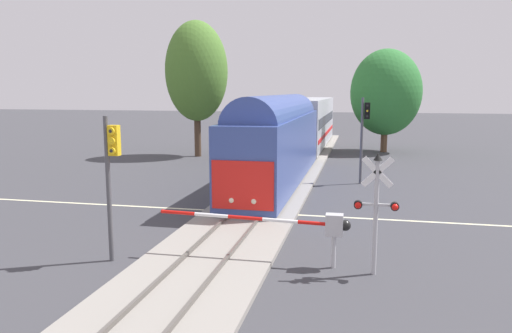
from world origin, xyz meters
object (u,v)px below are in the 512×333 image
(traffic_signal_far_side, at_px, (364,126))
(oak_behind_train, at_px, (197,72))
(crossing_gate_near, at_px, (309,225))
(crossing_signal_mast, at_px, (376,202))
(traffic_signal_median, at_px, (111,165))
(elm_centre_background, at_px, (386,92))
(commuter_train, at_px, (298,128))

(traffic_signal_far_side, xyz_separation_m, oak_behind_train, (-14.20, 10.15, 3.78))
(crossing_gate_near, distance_m, crossing_signal_mast, 2.32)
(crossing_signal_mast, relative_size, traffic_signal_far_side, 0.72)
(crossing_signal_mast, xyz_separation_m, traffic_signal_median, (-8.57, -0.59, 0.95))
(traffic_signal_far_side, height_order, oak_behind_train, oak_behind_train)
(traffic_signal_far_side, bearing_deg, crossing_gate_near, -96.50)
(traffic_signal_median, distance_m, elm_centre_background, 34.45)
(crossing_gate_near, relative_size, oak_behind_train, 0.56)
(traffic_signal_median, bearing_deg, traffic_signal_far_side, 62.95)
(elm_centre_background, height_order, oak_behind_train, oak_behind_train)
(traffic_signal_median, height_order, traffic_signal_far_side, traffic_signal_far_side)
(crossing_gate_near, height_order, traffic_signal_median, traffic_signal_median)
(oak_behind_train, bearing_deg, commuter_train, -12.94)
(crossing_signal_mast, height_order, traffic_signal_median, traffic_signal_median)
(crossing_signal_mast, distance_m, traffic_signal_median, 8.65)
(commuter_train, relative_size, elm_centre_background, 4.21)
(traffic_signal_far_side, distance_m, elm_centre_background, 16.98)
(crossing_gate_near, bearing_deg, crossing_signal_mast, -9.37)
(traffic_signal_far_side, distance_m, oak_behind_train, 17.86)
(traffic_signal_median, bearing_deg, crossing_signal_mast, 3.92)
(elm_centre_background, xyz_separation_m, oak_behind_train, (-16.14, -6.60, 1.78))
(traffic_signal_median, distance_m, traffic_signal_far_side, 18.07)
(traffic_signal_far_side, relative_size, elm_centre_background, 0.56)
(traffic_signal_far_side, bearing_deg, traffic_signal_median, -117.05)
(commuter_train, bearing_deg, traffic_signal_median, -97.32)
(oak_behind_train, bearing_deg, traffic_signal_median, -77.16)
(elm_centre_background, distance_m, oak_behind_train, 17.52)
(crossing_signal_mast, distance_m, oak_behind_train, 29.92)
(crossing_signal_mast, bearing_deg, crossing_gate_near, 170.63)
(oak_behind_train, bearing_deg, crossing_signal_mast, -60.43)
(commuter_train, relative_size, oak_behind_train, 3.45)
(traffic_signal_median, xyz_separation_m, traffic_signal_far_side, (8.21, 16.09, 0.26))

